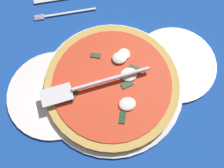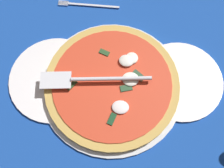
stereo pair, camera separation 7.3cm
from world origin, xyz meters
The scene contains 7 objects.
ground_plane centered at (0.00, 0.00, -0.40)cm, with size 96.76×96.76×0.80cm, color #17439D.
checker_pattern centered at (0.00, 0.00, 0.05)cm, with size 96.76×96.76×0.10cm.
pizza_pan centered at (0.51, -1.29, 0.58)cm, with size 37.90×37.90×0.96cm, color silver.
dinner_plate_left centered at (-17.68, -3.81, 0.60)cm, with size 22.88×22.88×1.00cm, color white.
dinner_plate_right centered at (15.96, -2.44, 0.60)cm, with size 24.61×24.61×1.00cm, color white.
pizza centered at (0.41, -1.34, 2.02)cm, with size 35.40×35.40×3.05cm.
pizza_server centered at (5.67, -1.38, 4.49)cm, with size 28.59×5.23×1.00cm.
Camera 2 is at (-0.96, 24.83, 69.82)cm, focal length 44.49 mm.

